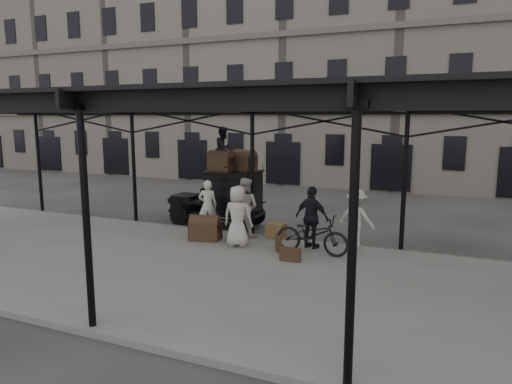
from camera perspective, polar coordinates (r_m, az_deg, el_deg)
ground at (r=14.36m, az=-3.68°, el=-7.59°), size 120.00×120.00×0.00m
platform at (r=12.67m, az=-7.83°, el=-9.63°), size 28.00×8.00×0.15m
canopy at (r=12.24m, az=-7.62°, el=11.24°), size 22.50×9.00×4.74m
building_frontage at (r=31.01m, az=11.85°, el=14.36°), size 64.00×8.00×14.00m
taxi at (r=17.50m, az=-3.74°, el=-0.46°), size 3.65×1.55×2.18m
porter_left at (r=16.40m, az=-6.06°, el=-1.66°), size 0.78×0.65×1.82m
porter_midleft at (r=15.51m, az=-1.42°, el=-1.90°), size 1.03×0.83×2.01m
porter_centre at (r=14.33m, az=-2.30°, el=-3.01°), size 0.99×0.69×1.92m
porter_official at (r=14.18m, az=7.00°, el=-3.18°), size 1.22×0.76×1.94m
porter_right at (r=14.61m, az=12.45°, el=-3.19°), size 1.29×0.89×1.82m
bicycle at (r=13.68m, az=7.02°, el=-5.29°), size 2.27×0.89×1.17m
porter_roof at (r=17.21m, az=-4.05°, el=5.41°), size 0.68×0.84×1.65m
steamer_trunk_roof_near at (r=17.14m, az=-4.40°, el=3.72°), size 0.92×0.59×0.65m
steamer_trunk_roof_far at (r=17.22m, az=-1.49°, el=3.79°), size 1.04×0.83×0.66m
steamer_trunk_platform at (r=15.21m, az=-6.36°, el=-4.70°), size 1.06×0.78×0.70m
wicker_hamper at (r=15.42m, az=2.52°, el=-4.84°), size 0.64×0.51×0.50m
suitcase_upright at (r=14.05m, az=2.80°, el=-6.36°), size 0.39×0.61×0.45m
suitcase_flat at (r=13.01m, az=4.29°, el=-7.78°), size 0.61×0.18×0.40m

